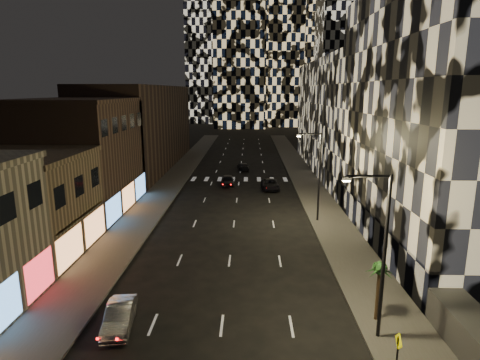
{
  "coord_description": "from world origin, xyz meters",
  "views": [
    {
      "loc": [
        1.55,
        -9.66,
        13.22
      ],
      "look_at": [
        0.77,
        22.6,
        6.0
      ],
      "focal_mm": 30.0,
      "sensor_mm": 36.0,
      "label": 1
    }
  ],
  "objects_px": {
    "palm_tree": "(380,273)",
    "streetlight_near": "(380,246)",
    "car_silver_parked": "(120,316)",
    "car_dark_oncoming": "(243,167)",
    "ped_sign": "(398,349)",
    "car_dark_midlane": "(228,181)",
    "streetlight_far": "(317,171)",
    "car_dark_rightlane": "(270,185)"
  },
  "relations": [
    {
      "from": "car_silver_parked",
      "to": "ped_sign",
      "type": "relative_size",
      "value": 1.67
    },
    {
      "from": "car_dark_rightlane",
      "to": "ped_sign",
      "type": "height_order",
      "value": "ped_sign"
    },
    {
      "from": "streetlight_near",
      "to": "ped_sign",
      "type": "height_order",
      "value": "streetlight_near"
    },
    {
      "from": "car_dark_oncoming",
      "to": "ped_sign",
      "type": "height_order",
      "value": "ped_sign"
    },
    {
      "from": "car_silver_parked",
      "to": "palm_tree",
      "type": "xyz_separation_m",
      "value": [
        14.8,
        0.95,
        2.36
      ]
    },
    {
      "from": "streetlight_near",
      "to": "ped_sign",
      "type": "bearing_deg",
      "value": -90.92
    },
    {
      "from": "car_dark_oncoming",
      "to": "ped_sign",
      "type": "relative_size",
      "value": 1.7
    },
    {
      "from": "car_dark_midlane",
      "to": "palm_tree",
      "type": "xyz_separation_m",
      "value": [
        10.54,
        -34.14,
        2.31
      ]
    },
    {
      "from": "ped_sign",
      "to": "palm_tree",
      "type": "bearing_deg",
      "value": 84.32
    },
    {
      "from": "streetlight_near",
      "to": "car_dark_rightlane",
      "type": "bearing_deg",
      "value": 96.74
    },
    {
      "from": "streetlight_far",
      "to": "palm_tree",
      "type": "height_order",
      "value": "streetlight_far"
    },
    {
      "from": "streetlight_near",
      "to": "car_dark_oncoming",
      "type": "height_order",
      "value": "streetlight_near"
    },
    {
      "from": "streetlight_far",
      "to": "ped_sign",
      "type": "distance_m",
      "value": 23.78
    },
    {
      "from": "car_dark_rightlane",
      "to": "ped_sign",
      "type": "xyz_separation_m",
      "value": [
        3.91,
        -37.12,
        1.13
      ]
    },
    {
      "from": "ped_sign",
      "to": "car_silver_parked",
      "type": "bearing_deg",
      "value": 165.53
    },
    {
      "from": "car_dark_midlane",
      "to": "streetlight_near",
      "type": "bearing_deg",
      "value": -78.89
    },
    {
      "from": "streetlight_far",
      "to": "car_dark_midlane",
      "type": "height_order",
      "value": "streetlight_far"
    },
    {
      "from": "streetlight_far",
      "to": "ped_sign",
      "type": "height_order",
      "value": "streetlight_far"
    },
    {
      "from": "car_dark_rightlane",
      "to": "ped_sign",
      "type": "relative_size",
      "value": 1.99
    },
    {
      "from": "car_dark_oncoming",
      "to": "car_dark_rightlane",
      "type": "xyz_separation_m",
      "value": [
        3.89,
        -13.6,
        0.07
      ]
    },
    {
      "from": "car_dark_rightlane",
      "to": "palm_tree",
      "type": "distance_m",
      "value": 32.4
    },
    {
      "from": "streetlight_far",
      "to": "car_dark_oncoming",
      "type": "bearing_deg",
      "value": 106.1
    },
    {
      "from": "streetlight_near",
      "to": "car_dark_midlane",
      "type": "height_order",
      "value": "streetlight_near"
    },
    {
      "from": "car_silver_parked",
      "to": "car_dark_midlane",
      "type": "distance_m",
      "value": 35.35
    },
    {
      "from": "car_dark_rightlane",
      "to": "palm_tree",
      "type": "xyz_separation_m",
      "value": [
        4.61,
        -31.98,
        2.36
      ]
    },
    {
      "from": "car_dark_midlane",
      "to": "car_dark_rightlane",
      "type": "xyz_separation_m",
      "value": [
        5.92,
        -2.16,
        -0.05
      ]
    },
    {
      "from": "car_dark_rightlane",
      "to": "ped_sign",
      "type": "distance_m",
      "value": 37.35
    },
    {
      "from": "palm_tree",
      "to": "car_dark_midlane",
      "type": "bearing_deg",
      "value": 107.16
    },
    {
      "from": "palm_tree",
      "to": "car_dark_rightlane",
      "type": "bearing_deg",
      "value": 98.21
    },
    {
      "from": "streetlight_far",
      "to": "car_dark_rightlane",
      "type": "distance_m",
      "value": 14.93
    },
    {
      "from": "streetlight_near",
      "to": "car_dark_midlane",
      "type": "distance_m",
      "value": 37.4
    },
    {
      "from": "streetlight_far",
      "to": "ped_sign",
      "type": "bearing_deg",
      "value": -90.14
    },
    {
      "from": "car_silver_parked",
      "to": "car_dark_midlane",
      "type": "bearing_deg",
      "value": 75.34
    },
    {
      "from": "streetlight_far",
      "to": "car_dark_rightlane",
      "type": "relative_size",
      "value": 1.83
    },
    {
      "from": "car_silver_parked",
      "to": "car_dark_oncoming",
      "type": "relative_size",
      "value": 0.99
    },
    {
      "from": "car_silver_parked",
      "to": "car_dark_rightlane",
      "type": "distance_m",
      "value": 34.47
    },
    {
      "from": "streetlight_far",
      "to": "palm_tree",
      "type": "bearing_deg",
      "value": -87.99
    },
    {
      "from": "car_silver_parked",
      "to": "palm_tree",
      "type": "distance_m",
      "value": 15.02
    },
    {
      "from": "car_dark_midlane",
      "to": "car_dark_rightlane",
      "type": "relative_size",
      "value": 0.87
    },
    {
      "from": "car_dark_midlane",
      "to": "streetlight_far",
      "type": "bearing_deg",
      "value": -62.25
    },
    {
      "from": "car_dark_oncoming",
      "to": "palm_tree",
      "type": "relative_size",
      "value": 1.2
    },
    {
      "from": "palm_tree",
      "to": "streetlight_near",
      "type": "bearing_deg",
      "value": -111.53
    }
  ]
}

